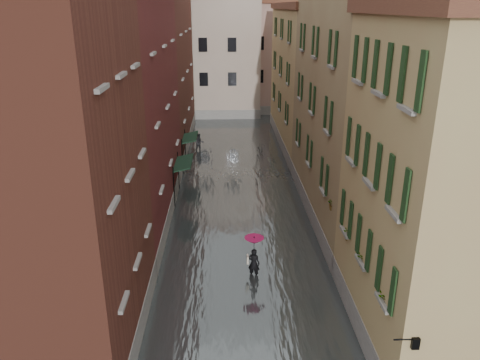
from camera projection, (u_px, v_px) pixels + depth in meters
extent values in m
plane|color=#4F4F51|center=(247.00, 306.00, 19.46)|extent=(120.00, 120.00, 0.00)
cube|color=#4C5254|center=(238.00, 189.00, 31.60)|extent=(10.00, 60.00, 0.20)
cube|color=brown|center=(35.00, 178.00, 15.10)|extent=(6.00, 8.00, 13.00)
cube|color=#5B201C|center=(112.00, 113.00, 25.49)|extent=(6.00, 14.00, 12.50)
cube|color=brown|center=(151.00, 66.00, 39.27)|extent=(6.00, 16.00, 14.00)
cube|color=tan|center=(457.00, 195.00, 15.80)|extent=(6.00, 8.00, 11.50)
cube|color=#9C8A5E|center=(366.00, 107.00, 25.84)|extent=(6.00, 14.00, 13.00)
cube|color=tan|center=(315.00, 80.00, 40.15)|extent=(6.00, 16.00, 11.50)
cube|color=#BFAD98|center=(205.00, 55.00, 52.68)|extent=(12.00, 9.00, 13.00)
cube|color=tan|center=(282.00, 58.00, 55.01)|extent=(10.00, 9.00, 12.00)
cube|color=black|center=(183.00, 163.00, 29.21)|extent=(1.09, 3.02, 0.31)
cylinder|color=black|center=(174.00, 189.00, 28.18)|extent=(0.06, 0.06, 2.80)
cylinder|color=black|center=(178.00, 172.00, 31.01)|extent=(0.06, 0.06, 2.80)
cube|color=black|center=(190.00, 137.00, 34.83)|extent=(1.09, 2.79, 0.31)
cylinder|color=black|center=(182.00, 158.00, 33.91)|extent=(0.06, 0.06, 2.80)
cylinder|color=black|center=(185.00, 147.00, 36.52)|extent=(0.06, 0.06, 2.80)
cylinder|color=black|center=(404.00, 340.00, 12.89)|extent=(0.60, 0.05, 0.05)
cube|color=black|center=(415.00, 342.00, 12.93)|extent=(0.22, 0.22, 0.35)
cube|color=beige|center=(415.00, 342.00, 12.93)|extent=(0.14, 0.14, 0.24)
cube|color=brown|center=(386.00, 300.00, 14.52)|extent=(0.22, 0.85, 0.18)
imported|color=#265926|center=(388.00, 289.00, 14.37)|extent=(0.59, 0.51, 0.66)
cube|color=brown|center=(364.00, 260.00, 16.80)|extent=(0.22, 0.85, 0.18)
imported|color=#265926|center=(365.00, 250.00, 16.65)|extent=(0.59, 0.51, 0.66)
cube|color=brown|center=(350.00, 235.00, 18.69)|extent=(0.22, 0.85, 0.18)
imported|color=#265926|center=(351.00, 225.00, 18.54)|extent=(0.59, 0.51, 0.66)
cube|color=brown|center=(334.00, 205.00, 21.46)|extent=(0.22, 0.85, 0.18)
imported|color=#265926|center=(334.00, 197.00, 21.31)|extent=(0.59, 0.51, 0.66)
imported|color=black|center=(254.00, 264.00, 21.24)|extent=(0.63, 0.52, 1.50)
cube|color=beige|center=(248.00, 259.00, 21.21)|extent=(0.08, 0.30, 0.38)
cylinder|color=black|center=(254.00, 252.00, 21.03)|extent=(0.02, 0.02, 1.00)
cone|color=#A90B46|center=(254.00, 241.00, 20.83)|extent=(0.90, 0.90, 0.28)
imported|color=black|center=(199.00, 143.00, 39.68)|extent=(0.95, 0.84, 1.62)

